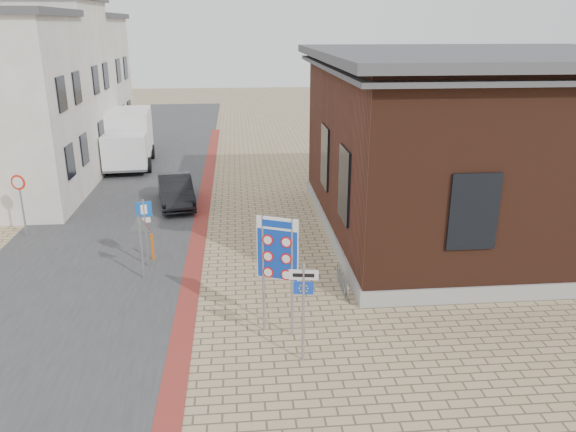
{
  "coord_description": "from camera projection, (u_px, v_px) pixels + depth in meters",
  "views": [
    {
      "loc": [
        -0.43,
        -13.1,
        7.69
      ],
      "look_at": [
        1.04,
        2.83,
        2.2
      ],
      "focal_mm": 35.0,
      "sensor_mm": 36.0,
      "label": 1
    }
  ],
  "objects": [
    {
      "name": "sedan",
      "position": [
        176.0,
        190.0,
        24.96
      ],
      "size": [
        2.08,
        4.25,
        1.34
      ],
      "primitive_type": "imported",
      "rotation": [
        0.0,
        0.0,
        0.17
      ],
      "color": "black",
      "rests_on": "ground"
    },
    {
      "name": "brick_building",
      "position": [
        488.0,
        142.0,
        21.12
      ],
      "size": [
        13.0,
        13.0,
        6.8
      ],
      "color": "gray",
      "rests_on": "ground"
    },
    {
      "name": "yield_sign",
      "position": [
        140.0,
        231.0,
        17.34
      ],
      "size": [
        0.76,
        0.13,
        2.14
      ],
      "rotation": [
        0.0,
        0.0,
        -0.09
      ],
      "color": "gray",
      "rests_on": "ground"
    },
    {
      "name": "speed_sign",
      "position": [
        21.0,
        196.0,
        20.83
      ],
      "size": [
        0.56,
        0.19,
        2.45
      ],
      "rotation": [
        0.0,
        0.0,
        -0.28
      ],
      "color": "gray",
      "rests_on": "ground"
    },
    {
      "name": "essen_sign",
      "position": [
        303.0,
        297.0,
        13.0
      ],
      "size": [
        0.68,
        0.15,
        2.53
      ],
      "rotation": [
        0.0,
        0.0,
        -0.16
      ],
      "color": "gray",
      "rests_on": "ground"
    },
    {
      "name": "ground",
      "position": [
        259.0,
        330.0,
        14.87
      ],
      "size": [
        120.0,
        120.0,
        0.0
      ],
      "primitive_type": "plane",
      "color": "tan",
      "rests_on": "ground"
    },
    {
      "name": "road_strip",
      "position": [
        138.0,
        183.0,
        28.52
      ],
      "size": [
        7.0,
        60.0,
        0.02
      ],
      "primitive_type": "cube",
      "color": "#38383A",
      "rests_on": "ground"
    },
    {
      "name": "box_truck",
      "position": [
        129.0,
        138.0,
        31.65
      ],
      "size": [
        2.84,
        5.99,
        3.05
      ],
      "rotation": [
        0.0,
        0.0,
        0.08
      ],
      "color": "slate",
      "rests_on": "ground"
    },
    {
      "name": "bike_rack",
      "position": [
        342.0,
        281.0,
        17.09
      ],
      "size": [
        0.08,
        1.8,
        0.6
      ],
      "color": "slate",
      "rests_on": "ground"
    },
    {
      "name": "townhouse_mid",
      "position": [
        33.0,
        87.0,
        29.38
      ],
      "size": [
        7.4,
        6.4,
        9.1
      ],
      "color": "beige",
      "rests_on": "ground"
    },
    {
      "name": "townhouse_far",
      "position": [
        66.0,
        83.0,
        35.17
      ],
      "size": [
        7.4,
        6.4,
        8.3
      ],
      "color": "beige",
      "rests_on": "ground"
    },
    {
      "name": "parking_sign",
      "position": [
        145.0,
        222.0,
        18.29
      ],
      "size": [
        0.51,
        0.16,
        2.33
      ],
      "rotation": [
        0.0,
        0.0,
        0.25
      ],
      "color": "gray",
      "rests_on": "ground"
    },
    {
      "name": "bollard",
      "position": [
        152.0,
        247.0,
        19.13
      ],
      "size": [
        0.11,
        0.11,
        0.96
      ],
      "primitive_type": "cylinder",
      "rotation": [
        0.0,
        0.0,
        0.26
      ],
      "color": "#E1600B",
      "rests_on": "ground"
    },
    {
      "name": "curb_strip",
      "position": [
        202.0,
        212.0,
        24.11
      ],
      "size": [
        0.6,
        40.0,
        0.02
      ],
      "primitive_type": "cube",
      "color": "maroon",
      "rests_on": "ground"
    },
    {
      "name": "border_sign",
      "position": [
        277.0,
        251.0,
        14.0
      ],
      "size": [
        1.02,
        0.49,
        3.21
      ],
      "rotation": [
        0.0,
        0.0,
        -0.42
      ],
      "color": "gray",
      "rests_on": "ground"
    }
  ]
}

